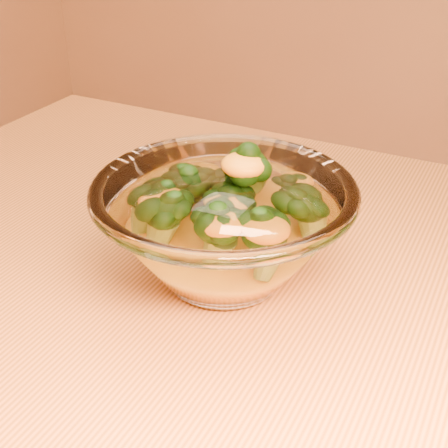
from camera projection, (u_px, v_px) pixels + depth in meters
name	position (u px, v px, depth m)	size (l,w,h in m)	color
table	(317.00, 414.00, 0.59)	(1.20, 0.80, 0.75)	#BA7237
glass_bowl	(224.00, 229.00, 0.58)	(0.24, 0.24, 0.11)	white
cheese_sauce	(224.00, 249.00, 0.59)	(0.13, 0.13, 0.04)	orange
broccoli_heap	(224.00, 208.00, 0.58)	(0.16, 0.14, 0.09)	black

